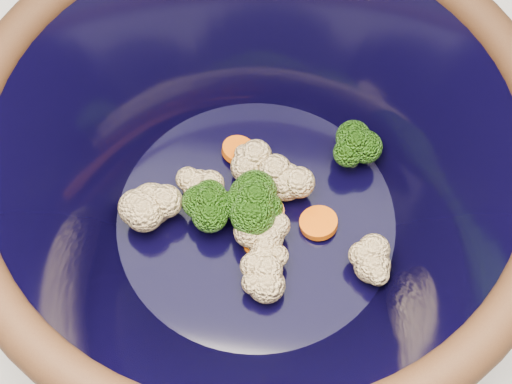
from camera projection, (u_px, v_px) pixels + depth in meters
The scene contains 3 objects.
counter at pixel (218, 381), 0.99m from camera, with size 1.20×1.20×0.90m, color silver.
mixing_bowl at pixel (256, 181), 0.52m from camera, with size 0.43×0.43×0.18m.
vegetable_pile at pixel (258, 204), 0.55m from camera, with size 0.21×0.16×0.05m.
Camera 1 is at (0.09, -0.23, 1.45)m, focal length 50.00 mm.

